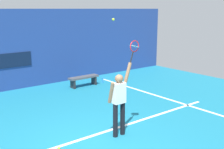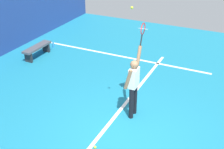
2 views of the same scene
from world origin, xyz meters
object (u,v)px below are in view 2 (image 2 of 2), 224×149
object	(u,v)px
tennis_player	(134,84)
water_bottle	(53,45)
court_bench	(37,49)
spare_ball	(95,147)
tennis_ball	(132,8)
tennis_racket	(143,30)

from	to	relation	value
tennis_player	water_bottle	distance (m)	5.87
court_bench	spare_ball	xyz separation A→B (m)	(-3.73, -4.61, -0.30)
tennis_ball	spare_ball	distance (m)	3.42
tennis_ball	spare_ball	bearing A→B (deg)	171.18
tennis_player	spare_ball	distance (m)	1.95
tennis_ball	water_bottle	distance (m)	6.55
tennis_racket	tennis_ball	xyz separation A→B (m)	(-0.66, 0.06, 0.74)
tennis_player	tennis_ball	distance (m)	2.09
court_bench	tennis_racket	bearing A→B (deg)	-107.57
tennis_racket	spare_ball	distance (m)	3.19
tennis_player	water_bottle	bearing A→B (deg)	57.66
tennis_racket	spare_ball	xyz separation A→B (m)	(-2.17, 0.29, -2.32)
tennis_ball	tennis_player	bearing A→B (deg)	-19.28
tennis_racket	water_bottle	distance (m)	5.98
tennis_player	tennis_racket	size ratio (longest dim) A/B	3.15
tennis_ball	court_bench	world-z (taller)	tennis_ball
tennis_player	tennis_racket	world-z (taller)	tennis_racket
tennis_player	spare_ball	size ratio (longest dim) A/B	29.04
spare_ball	tennis_racket	bearing A→B (deg)	-7.67
tennis_racket	court_bench	xyz separation A→B (m)	(1.55, 4.91, -2.01)
spare_ball	court_bench	bearing A→B (deg)	51.08
tennis_racket	spare_ball	size ratio (longest dim) A/B	9.21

